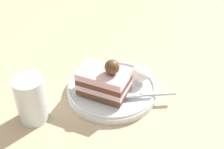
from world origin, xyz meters
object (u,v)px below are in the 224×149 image
fork (145,95)px  dessert_plate (112,89)px  drink_glass_near (31,101)px  cake_slice (105,80)px  whipped_cream_dollop (140,74)px

fork → dessert_plate: bearing=128.3°
fork → drink_glass_near: size_ratio=1.21×
dessert_plate → fork: fork is taller
dessert_plate → fork: 0.07m
cake_slice → fork: (0.07, -0.05, -0.03)m
cake_slice → drink_glass_near: bearing=176.0°
fork → drink_glass_near: drink_glass_near is taller
dessert_plate → cake_slice: bearing=-156.2°
cake_slice → fork: bearing=-36.0°
dessert_plate → cake_slice: (-0.02, -0.01, 0.04)m
drink_glass_near → whipped_cream_dollop: bearing=-2.2°
dessert_plate → drink_glass_near: (-0.17, 0.00, 0.03)m
cake_slice → drink_glass_near: (-0.15, 0.01, -0.00)m
whipped_cream_dollop → drink_glass_near: drink_glass_near is taller
whipped_cream_dollop → fork: 0.05m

